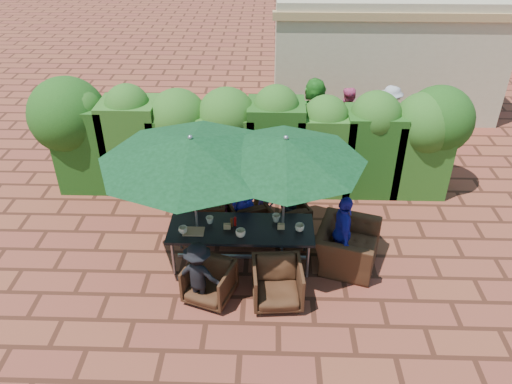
{
  "coord_description": "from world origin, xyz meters",
  "views": [
    {
      "loc": [
        0.38,
        -7.01,
        5.8
      ],
      "look_at": [
        0.15,
        0.4,
        1.07
      ],
      "focal_mm": 35.0,
      "sensor_mm": 36.0,
      "label": 1
    }
  ],
  "objects_px": {
    "chair_far_right": "(286,217)",
    "chair_near_left": "(209,280)",
    "dining_table": "(241,231)",
    "umbrella_left": "(191,149)",
    "chair_end_right": "(348,240)",
    "chair_far_left": "(205,211)",
    "chair_far_mid": "(246,213)",
    "umbrella_right": "(286,150)",
    "chair_near_right": "(277,282)"
  },
  "relations": [
    {
      "from": "umbrella_left",
      "to": "chair_end_right",
      "type": "distance_m",
      "value": 3.1
    },
    {
      "from": "umbrella_left",
      "to": "chair_near_right",
      "type": "xyz_separation_m",
      "value": [
        1.37,
        -0.96,
        -1.82
      ]
    },
    {
      "from": "umbrella_left",
      "to": "chair_far_left",
      "type": "xyz_separation_m",
      "value": [
        0.01,
        0.95,
        -1.82
      ]
    },
    {
      "from": "chair_far_right",
      "to": "chair_near_right",
      "type": "relative_size",
      "value": 0.94
    },
    {
      "from": "umbrella_right",
      "to": "chair_near_right",
      "type": "distance_m",
      "value": 2.07
    },
    {
      "from": "umbrella_right",
      "to": "chair_near_right",
      "type": "xyz_separation_m",
      "value": [
        -0.09,
        -0.99,
        -1.82
      ]
    },
    {
      "from": "umbrella_right",
      "to": "chair_far_left",
      "type": "relative_size",
      "value": 3.27
    },
    {
      "from": "dining_table",
      "to": "chair_near_right",
      "type": "bearing_deg",
      "value": -56.39
    },
    {
      "from": "chair_near_right",
      "to": "chair_end_right",
      "type": "xyz_separation_m",
      "value": [
        1.21,
        0.97,
        0.1
      ]
    },
    {
      "from": "chair_far_right",
      "to": "chair_end_right",
      "type": "height_order",
      "value": "chair_end_right"
    },
    {
      "from": "chair_far_right",
      "to": "chair_near_right",
      "type": "xyz_separation_m",
      "value": [
        -0.18,
        -1.8,
        0.02
      ]
    },
    {
      "from": "chair_end_right",
      "to": "chair_near_right",
      "type": "bearing_deg",
      "value": 146.39
    },
    {
      "from": "chair_far_left",
      "to": "chair_far_right",
      "type": "bearing_deg",
      "value": 171.49
    },
    {
      "from": "chair_near_left",
      "to": "chair_end_right",
      "type": "relative_size",
      "value": 0.64
    },
    {
      "from": "chair_near_right",
      "to": "dining_table",
      "type": "bearing_deg",
      "value": 118.92
    },
    {
      "from": "chair_far_left",
      "to": "umbrella_left",
      "type": "bearing_deg",
      "value": 84.75
    },
    {
      "from": "chair_end_right",
      "to": "chair_far_mid",
      "type": "bearing_deg",
      "value": 79.45
    },
    {
      "from": "umbrella_left",
      "to": "umbrella_right",
      "type": "distance_m",
      "value": 1.46
    },
    {
      "from": "dining_table",
      "to": "chair_far_left",
      "type": "relative_size",
      "value": 3.12
    },
    {
      "from": "dining_table",
      "to": "chair_far_left",
      "type": "bearing_deg",
      "value": 127.03
    },
    {
      "from": "umbrella_left",
      "to": "umbrella_right",
      "type": "relative_size",
      "value": 1.15
    },
    {
      "from": "umbrella_left",
      "to": "chair_far_right",
      "type": "distance_m",
      "value": 2.55
    },
    {
      "from": "dining_table",
      "to": "chair_end_right",
      "type": "height_order",
      "value": "chair_end_right"
    },
    {
      "from": "umbrella_right",
      "to": "chair_far_right",
      "type": "distance_m",
      "value": 2.01
    },
    {
      "from": "chair_far_mid",
      "to": "chair_near_right",
      "type": "height_order",
      "value": "chair_near_right"
    },
    {
      "from": "umbrella_right",
      "to": "chair_near_left",
      "type": "bearing_deg",
      "value": -141.05
    },
    {
      "from": "dining_table",
      "to": "umbrella_left",
      "type": "bearing_deg",
      "value": 177.66
    },
    {
      "from": "dining_table",
      "to": "umbrella_right",
      "type": "height_order",
      "value": "umbrella_right"
    },
    {
      "from": "umbrella_left",
      "to": "chair_end_right",
      "type": "xyz_separation_m",
      "value": [
        2.58,
        0.01,
        -1.72
      ]
    },
    {
      "from": "chair_far_left",
      "to": "dining_table",
      "type": "bearing_deg",
      "value": 122.52
    },
    {
      "from": "chair_far_mid",
      "to": "umbrella_right",
      "type": "bearing_deg",
      "value": 101.43
    },
    {
      "from": "chair_far_left",
      "to": "chair_near_right",
      "type": "bearing_deg",
      "value": 120.89
    },
    {
      "from": "chair_near_left",
      "to": "dining_table",
      "type": "bearing_deg",
      "value": 82.05
    },
    {
      "from": "dining_table",
      "to": "chair_near_left",
      "type": "distance_m",
      "value": 1.05
    },
    {
      "from": "chair_far_right",
      "to": "chair_near_left",
      "type": "xyz_separation_m",
      "value": [
        -1.26,
        -1.76,
        -0.01
      ]
    },
    {
      "from": "chair_far_mid",
      "to": "chair_near_left",
      "type": "distance_m",
      "value": 1.96
    },
    {
      "from": "umbrella_left",
      "to": "chair_far_mid",
      "type": "relative_size",
      "value": 4.19
    },
    {
      "from": "chair_far_left",
      "to": "chair_far_mid",
      "type": "distance_m",
      "value": 0.78
    },
    {
      "from": "chair_far_mid",
      "to": "umbrella_left",
      "type": "bearing_deg",
      "value": 27.02
    },
    {
      "from": "dining_table",
      "to": "umbrella_left",
      "type": "distance_m",
      "value": 1.71
    },
    {
      "from": "dining_table",
      "to": "umbrella_right",
      "type": "distance_m",
      "value": 1.69
    },
    {
      "from": "dining_table",
      "to": "chair_near_right",
      "type": "distance_m",
      "value": 1.15
    },
    {
      "from": "umbrella_right",
      "to": "chair_far_left",
      "type": "height_order",
      "value": "umbrella_right"
    },
    {
      "from": "chair_end_right",
      "to": "umbrella_right",
      "type": "bearing_deg",
      "value": 106.69
    },
    {
      "from": "umbrella_right",
      "to": "chair_far_right",
      "type": "xyz_separation_m",
      "value": [
        0.09,
        0.81,
        -1.84
      ]
    },
    {
      "from": "chair_far_right",
      "to": "chair_near_right",
      "type": "height_order",
      "value": "chair_near_right"
    },
    {
      "from": "chair_near_right",
      "to": "chair_end_right",
      "type": "height_order",
      "value": "chair_end_right"
    },
    {
      "from": "chair_far_mid",
      "to": "chair_end_right",
      "type": "bearing_deg",
      "value": 127.73
    },
    {
      "from": "chair_near_left",
      "to": "chair_end_right",
      "type": "xyz_separation_m",
      "value": [
        2.29,
        0.93,
        0.13
      ]
    },
    {
      "from": "chair_far_mid",
      "to": "chair_near_left",
      "type": "height_order",
      "value": "chair_near_left"
    }
  ]
}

